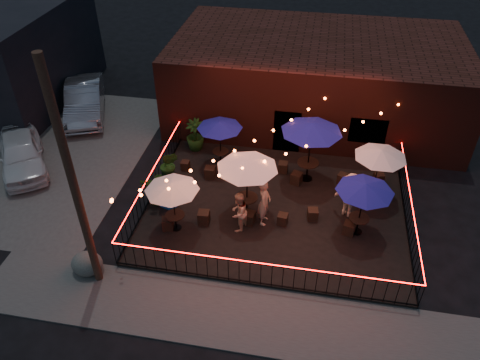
# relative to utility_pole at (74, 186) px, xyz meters

# --- Properties ---
(ground) EXTENTS (110.00, 110.00, 0.00)m
(ground) POSITION_rel_utility_pole_xyz_m (5.40, 2.60, -4.00)
(ground) COLOR black
(ground) RESTS_ON ground
(patio) EXTENTS (10.00, 8.00, 0.15)m
(patio) POSITION_rel_utility_pole_xyz_m (5.40, 4.60, -3.92)
(patio) COLOR black
(patio) RESTS_ON ground
(sidewalk) EXTENTS (18.00, 2.50, 0.05)m
(sidewalk) POSITION_rel_utility_pole_xyz_m (5.40, -0.65, -3.98)
(sidewalk) COLOR #474442
(sidewalk) RESTS_ON ground
(parking_lot) EXTENTS (11.00, 12.00, 0.02)m
(parking_lot) POSITION_rel_utility_pole_xyz_m (-6.60, 6.60, -3.99)
(parking_lot) COLOR #474442
(parking_lot) RESTS_ON ground
(brick_building) EXTENTS (14.00, 8.00, 4.00)m
(brick_building) POSITION_rel_utility_pole_xyz_m (6.40, 12.59, -2.00)
(brick_building) COLOR #37160F
(brick_building) RESTS_ON ground
(utility_pole) EXTENTS (0.26, 0.26, 8.00)m
(utility_pole) POSITION_rel_utility_pole_xyz_m (0.00, 0.00, 0.00)
(utility_pole) COLOR #341E15
(utility_pole) RESTS_ON ground
(fence_front) EXTENTS (10.00, 0.04, 1.04)m
(fence_front) POSITION_rel_utility_pole_xyz_m (5.40, 0.60, -3.34)
(fence_front) COLOR black
(fence_front) RESTS_ON patio
(fence_left) EXTENTS (0.04, 8.00, 1.04)m
(fence_left) POSITION_rel_utility_pole_xyz_m (0.40, 4.60, -3.34)
(fence_left) COLOR black
(fence_left) RESTS_ON patio
(fence_right) EXTENTS (0.04, 8.00, 1.04)m
(fence_right) POSITION_rel_utility_pole_xyz_m (10.40, 4.60, -3.34)
(fence_right) COLOR black
(fence_right) RESTS_ON patio
(festoon_lights) EXTENTS (10.02, 8.72, 1.32)m
(festoon_lights) POSITION_rel_utility_pole_xyz_m (4.39, 4.30, -1.48)
(festoon_lights) COLOR #FF581E
(festoon_lights) RESTS_ON ground
(cafe_table_0) EXTENTS (2.36, 2.36, 2.15)m
(cafe_table_0) POSITION_rel_utility_pole_xyz_m (1.91, 2.71, -1.88)
(cafe_table_0) COLOR black
(cafe_table_0) RESTS_ON patio
(cafe_table_1) EXTENTS (2.34, 2.34, 2.15)m
(cafe_table_1) POSITION_rel_utility_pole_xyz_m (2.67, 7.08, -1.89)
(cafe_table_1) COLOR black
(cafe_table_1) RESTS_ON patio
(cafe_table_2) EXTENTS (2.53, 2.53, 2.52)m
(cafe_table_2) POSITION_rel_utility_pole_xyz_m (4.36, 4.04, -1.55)
(cafe_table_2) COLOR black
(cafe_table_2) RESTS_ON patio
(cafe_table_3) EXTENTS (2.86, 2.86, 2.74)m
(cafe_table_3) POSITION_rel_utility_pole_xyz_m (6.50, 6.65, -1.35)
(cafe_table_3) COLOR black
(cafe_table_3) RESTS_ON patio
(cafe_table_4) EXTENTS (2.13, 2.13, 2.26)m
(cafe_table_4) POSITION_rel_utility_pole_xyz_m (8.55, 3.72, -1.79)
(cafe_table_4) COLOR black
(cafe_table_4) RESTS_ON patio
(cafe_table_5) EXTENTS (2.67, 2.67, 2.24)m
(cafe_table_5) POSITION_rel_utility_pole_xyz_m (9.20, 5.98, -1.80)
(cafe_table_5) COLOR black
(cafe_table_5) RESTS_ON patio
(bistro_chair_0) EXTENTS (0.46, 0.46, 0.46)m
(bistro_chair_0) POSITION_rel_utility_pole_xyz_m (1.61, 2.65, -3.62)
(bistro_chair_0) COLOR black
(bistro_chair_0) RESTS_ON patio
(bistro_chair_1) EXTENTS (0.45, 0.45, 0.50)m
(bistro_chair_1) POSITION_rel_utility_pole_xyz_m (2.85, 3.21, -3.60)
(bistro_chair_1) COLOR black
(bistro_chair_1) RESTS_ON patio
(bistro_chair_2) EXTENTS (0.34, 0.34, 0.40)m
(bistro_chair_2) POSITION_rel_utility_pole_xyz_m (1.24, 6.39, -3.65)
(bistro_chair_2) COLOR black
(bistro_chair_2) RESTS_ON patio
(bistro_chair_3) EXTENTS (0.44, 0.44, 0.50)m
(bistro_chair_3) POSITION_rel_utility_pole_xyz_m (2.44, 6.02, -3.60)
(bistro_chair_3) COLOR black
(bistro_chair_3) RESTS_ON patio
(bistro_chair_4) EXTENTS (0.50, 0.50, 0.50)m
(bistro_chair_4) POSITION_rel_utility_pole_xyz_m (4.54, 3.48, -3.60)
(bistro_chair_4) COLOR black
(bistro_chair_4) RESTS_ON patio
(bistro_chair_5) EXTENTS (0.41, 0.41, 0.44)m
(bistro_chair_5) POSITION_rel_utility_pole_xyz_m (5.79, 3.68, -3.63)
(bistro_chair_5) COLOR black
(bistro_chair_5) RESTS_ON patio
(bistro_chair_6) EXTENTS (0.40, 0.40, 0.47)m
(bistro_chair_6) POSITION_rel_utility_pole_xyz_m (5.45, 6.97, -3.62)
(bistro_chair_6) COLOR black
(bistro_chair_6) RESTS_ON patio
(bistro_chair_7) EXTENTS (0.53, 0.53, 0.50)m
(bistro_chair_7) POSITION_rel_utility_pole_xyz_m (6.09, 6.28, -3.60)
(bistro_chair_7) COLOR black
(bistro_chair_7) RESTS_ON patio
(bistro_chair_8) EXTENTS (0.44, 0.44, 0.45)m
(bistro_chair_8) POSITION_rel_utility_pole_xyz_m (6.89, 4.14, -3.62)
(bistro_chair_8) COLOR black
(bistro_chair_8) RESTS_ON patio
(bistro_chair_9) EXTENTS (0.50, 0.50, 0.48)m
(bistro_chair_9) POSITION_rel_utility_pole_xyz_m (8.25, 3.59, -3.61)
(bistro_chair_9) COLOR black
(bistro_chair_9) RESTS_ON patio
(bistro_chair_10) EXTENTS (0.49, 0.49, 0.45)m
(bistro_chair_10) POSITION_rel_utility_pole_xyz_m (7.99, 6.62, -3.63)
(bistro_chair_10) COLOR black
(bistro_chair_10) RESTS_ON patio
(bistro_chair_11) EXTENTS (0.46, 0.46, 0.45)m
(bistro_chair_11) POSITION_rel_utility_pole_xyz_m (9.49, 6.93, -3.62)
(bistro_chair_11) COLOR black
(bistro_chair_11) RESTS_ON patio
(patron_a) EXTENTS (0.49, 0.72, 1.92)m
(patron_a) POSITION_rel_utility_pole_xyz_m (5.07, 3.66, -2.89)
(patron_a) COLOR tan
(patron_a) RESTS_ON patio
(patron_b) EXTENTS (0.82, 0.94, 1.65)m
(patron_b) POSITION_rel_utility_pole_xyz_m (4.21, 3.09, -3.02)
(patron_b) COLOR tan
(patron_b) RESTS_ON patio
(patron_c) EXTENTS (1.39, 1.11, 1.88)m
(patron_c) POSITION_rel_utility_pole_xyz_m (8.19, 4.66, -2.91)
(patron_c) COLOR #E3B091
(patron_c) RESTS_ON patio
(potted_shrub_a) EXTENTS (1.41, 1.28, 1.38)m
(potted_shrub_a) POSITION_rel_utility_pole_xyz_m (0.80, 4.08, -3.16)
(potted_shrub_a) COLOR #17390A
(potted_shrub_a) RESTS_ON patio
(potted_shrub_b) EXTENTS (0.84, 0.70, 1.46)m
(potted_shrub_b) POSITION_rel_utility_pole_xyz_m (0.80, 5.58, -3.12)
(potted_shrub_b) COLOR #143B0D
(potted_shrub_b) RESTS_ON patio
(potted_shrub_c) EXTENTS (0.92, 0.92, 1.48)m
(potted_shrub_c) POSITION_rel_utility_pole_xyz_m (1.26, 8.05, -3.11)
(potted_shrub_c) COLOR #1E3F14
(potted_shrub_c) RESTS_ON patio
(cooler) EXTENTS (0.73, 0.62, 0.82)m
(cooler) POSITION_rel_utility_pole_xyz_m (1.27, 3.87, -3.43)
(cooler) COLOR blue
(cooler) RESTS_ON patio
(boulder) EXTENTS (1.14, 1.03, 0.77)m
(boulder) POSITION_rel_utility_pole_xyz_m (-0.48, 0.25, -3.62)
(boulder) COLOR #494944
(boulder) RESTS_ON ground
(car_white) EXTENTS (3.99, 4.65, 1.51)m
(car_white) POSITION_rel_utility_pole_xyz_m (-5.88, 5.43, -3.25)
(car_white) COLOR white
(car_white) RESTS_ON ground
(car_silver) EXTENTS (3.54, 5.33, 1.66)m
(car_silver) POSITION_rel_utility_pole_xyz_m (-5.24, 10.41, -3.17)
(car_silver) COLOR #97969E
(car_silver) RESTS_ON ground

